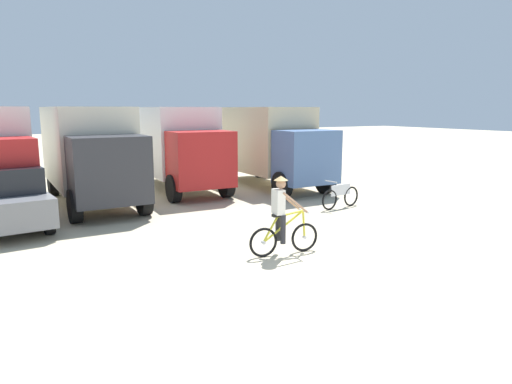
{
  "coord_description": "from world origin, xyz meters",
  "views": [
    {
      "loc": [
        -5.96,
        -6.48,
        3.28
      ],
      "look_at": [
        -0.09,
        4.01,
        1.1
      ],
      "focal_mm": 32.22,
      "sensor_mm": 36.0,
      "label": 1
    }
  ],
  "objects_px": {
    "box_truck_tan_camper": "(267,142)",
    "sedan_parked": "(7,197)",
    "bicycle_spare": "(340,196)",
    "box_truck_avon_van": "(176,144)",
    "cyclist_orange_shirt": "(282,218)",
    "box_truck_cream_rv": "(90,150)"
  },
  "relations": [
    {
      "from": "box_truck_cream_rv",
      "to": "cyclist_orange_shirt",
      "type": "height_order",
      "value": "box_truck_cream_rv"
    },
    {
      "from": "box_truck_cream_rv",
      "to": "box_truck_tan_camper",
      "type": "bearing_deg",
      "value": 1.73
    },
    {
      "from": "box_truck_cream_rv",
      "to": "box_truck_tan_camper",
      "type": "relative_size",
      "value": 1.0
    },
    {
      "from": "box_truck_cream_rv",
      "to": "cyclist_orange_shirt",
      "type": "distance_m",
      "value": 8.67
    },
    {
      "from": "cyclist_orange_shirt",
      "to": "bicycle_spare",
      "type": "height_order",
      "value": "cyclist_orange_shirt"
    },
    {
      "from": "sedan_parked",
      "to": "cyclist_orange_shirt",
      "type": "xyz_separation_m",
      "value": [
        5.37,
        -5.64,
        -0.04
      ]
    },
    {
      "from": "sedan_parked",
      "to": "bicycle_spare",
      "type": "relative_size",
      "value": 2.53
    },
    {
      "from": "box_truck_cream_rv",
      "to": "cyclist_orange_shirt",
      "type": "bearing_deg",
      "value": -71.76
    },
    {
      "from": "box_truck_tan_camper",
      "to": "bicycle_spare",
      "type": "xyz_separation_m",
      "value": [
        -0.17,
        -5.13,
        -1.48
      ]
    },
    {
      "from": "cyclist_orange_shirt",
      "to": "bicycle_spare",
      "type": "xyz_separation_m",
      "value": [
        4.39,
        3.26,
        -0.45
      ]
    },
    {
      "from": "box_truck_tan_camper",
      "to": "cyclist_orange_shirt",
      "type": "height_order",
      "value": "box_truck_tan_camper"
    },
    {
      "from": "cyclist_orange_shirt",
      "to": "box_truck_cream_rv",
      "type": "bearing_deg",
      "value": 108.24
    },
    {
      "from": "box_truck_cream_rv",
      "to": "cyclist_orange_shirt",
      "type": "xyz_separation_m",
      "value": [
        2.69,
        -8.17,
        -1.03
      ]
    },
    {
      "from": "box_truck_tan_camper",
      "to": "cyclist_orange_shirt",
      "type": "distance_m",
      "value": 9.6
    },
    {
      "from": "bicycle_spare",
      "to": "box_truck_avon_van",
      "type": "bearing_deg",
      "value": 118.7
    },
    {
      "from": "box_truck_tan_camper",
      "to": "sedan_parked",
      "type": "distance_m",
      "value": 10.34
    },
    {
      "from": "box_truck_avon_van",
      "to": "bicycle_spare",
      "type": "distance_m",
      "value": 7.37
    },
    {
      "from": "bicycle_spare",
      "to": "box_truck_tan_camper",
      "type": "bearing_deg",
      "value": 88.1
    },
    {
      "from": "box_truck_avon_van",
      "to": "bicycle_spare",
      "type": "bearing_deg",
      "value": -61.3
    },
    {
      "from": "box_truck_tan_camper",
      "to": "cyclist_orange_shirt",
      "type": "xyz_separation_m",
      "value": [
        -4.56,
        -8.39,
        -1.03
      ]
    },
    {
      "from": "sedan_parked",
      "to": "box_truck_cream_rv",
      "type": "bearing_deg",
      "value": 43.44
    },
    {
      "from": "box_truck_avon_van",
      "to": "cyclist_orange_shirt",
      "type": "distance_m",
      "value": 9.69
    }
  ]
}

